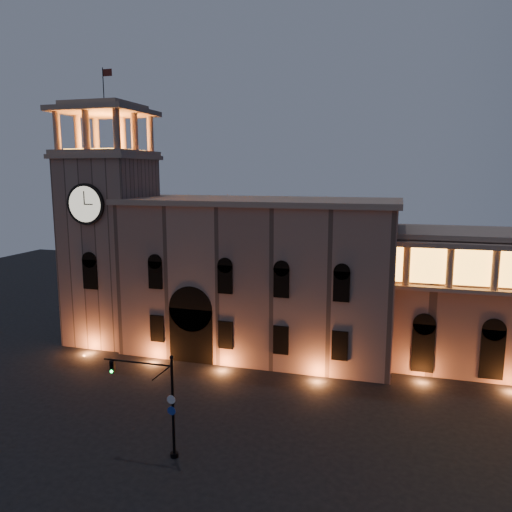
# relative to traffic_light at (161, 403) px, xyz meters

# --- Properties ---
(ground) EXTENTS (160.00, 160.00, 0.00)m
(ground) POSITION_rel_traffic_light_xyz_m (2.83, 1.36, -4.07)
(ground) COLOR black
(ground) RESTS_ON ground
(government_building) EXTENTS (30.80, 12.80, 17.60)m
(government_building) POSITION_rel_traffic_light_xyz_m (0.76, 23.30, 4.70)
(government_building) COLOR #906D5E
(government_building) RESTS_ON ground
(clock_tower) EXTENTS (9.80, 9.80, 32.40)m
(clock_tower) POSITION_rel_traffic_light_xyz_m (-17.67, 22.34, 8.43)
(clock_tower) COLOR #906D5E
(clock_tower) RESTS_ON ground
(traffic_light) EXTENTS (5.65, 0.61, 7.75)m
(traffic_light) POSITION_rel_traffic_light_xyz_m (0.00, 0.00, 0.00)
(traffic_light) COLOR black
(traffic_light) RESTS_ON ground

